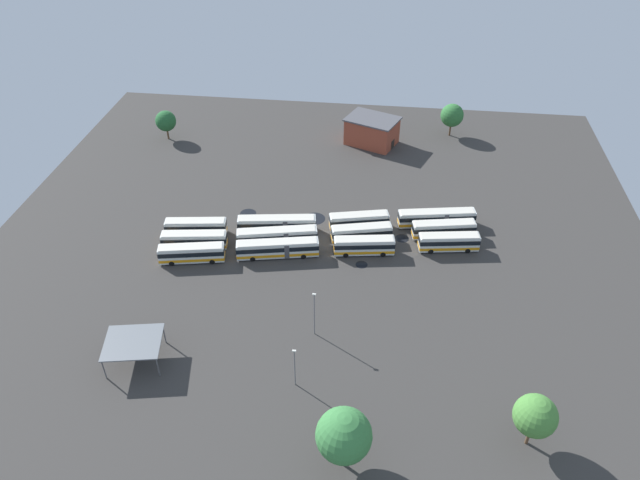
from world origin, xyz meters
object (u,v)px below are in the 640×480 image
at_px(bus_row0_slot0, 437,218).
at_px(bus_row3_slot0, 196,227).
at_px(bus_row3_slot1, 194,240).
at_px(lamp_post_near_entrance, 314,312).
at_px(bus_row0_slot1, 443,229).
at_px(bus_row0_slot2, 449,242).
at_px(depot_building, 372,131).
at_px(tree_west_edge, 166,121).
at_px(bus_row3_slot2, 192,253).
at_px(tree_northwest, 452,115).
at_px(tree_north_edge, 535,416).
at_px(bus_row1_slot2, 364,245).
at_px(lamp_post_far_corner, 295,366).
at_px(bus_row2_slot0, 277,224).
at_px(bus_row2_slot1, 277,236).
at_px(bus_row2_slot2, 278,248).
at_px(bus_row1_slot1, 361,233).
at_px(bus_row1_slot0, 359,221).
at_px(tree_northeast, 344,435).
at_px(maintenance_shelter, 133,343).

xyz_separation_m(bus_row0_slot0, bus_row3_slot0, (46.55, 8.94, -0.00)).
xyz_separation_m(bus_row3_slot1, lamp_post_near_entrance, (-25.44, 19.52, 2.90)).
relative_size(bus_row0_slot1, bus_row0_slot2, 1.07).
distance_m(depot_building, tree_west_edge, 50.42).
distance_m(bus_row3_slot2, tree_northwest, 75.29).
xyz_separation_m(bus_row0_slot0, tree_north_edge, (-10.51, 48.98, 3.97)).
distance_m(bus_row0_slot0, tree_north_edge, 50.25).
height_order(bus_row1_slot2, bus_row3_slot0, same).
relative_size(bus_row3_slot0, lamp_post_far_corner, 1.65).
xyz_separation_m(bus_row2_slot0, bus_row2_slot1, (-0.77, 3.91, 0.00)).
bearing_deg(bus_row3_slot0, tree_north_edge, 144.94).
relative_size(bus_row3_slot2, lamp_post_near_entrance, 1.42).
height_order(bus_row2_slot2, bus_row3_slot0, same).
relative_size(tree_northwest, tree_north_edge, 0.95).
distance_m(bus_row1_slot1, tree_west_edge, 62.14).
bearing_deg(bus_row3_slot0, bus_row1_slot0, -169.20).
bearing_deg(bus_row3_slot1, bus_row0_slot0, -164.09).
xyz_separation_m(bus_row1_slot2, bus_row3_slot0, (32.79, -1.83, 0.00)).
bearing_deg(bus_row0_slot2, lamp_post_near_entrance, 48.20).
bearing_deg(bus_row3_slot1, bus_row0_slot1, -168.75).
distance_m(bus_row3_slot1, bus_row3_slot2, 4.00).
bearing_deg(bus_row3_slot2, depot_building, -121.13).
bearing_deg(tree_north_edge, bus_row3_slot0, -35.06).
relative_size(depot_building, lamp_post_near_entrance, 1.66).
bearing_deg(bus_row1_slot2, tree_northeast, 90.25).
distance_m(bus_row2_slot2, tree_northwest, 63.31).
distance_m(bus_row0_slot1, bus_row3_slot2, 48.02).
bearing_deg(lamp_post_near_entrance, bus_row3_slot2, -32.17).
bearing_deg(maintenance_shelter, bus_row1_slot2, -136.91).
height_order(bus_row3_slot0, tree_west_edge, tree_west_edge).
distance_m(bus_row0_slot2, maintenance_shelter, 59.03).
relative_size(bus_row1_slot0, bus_row2_slot0, 0.77).
distance_m(tree_northwest, tree_north_edge, 88.83).
bearing_deg(bus_row1_slot0, bus_row2_slot2, 36.71).
distance_m(bus_row3_slot1, lamp_post_near_entrance, 32.20).
xyz_separation_m(bus_row1_slot0, tree_northeast, (-1.71, 52.16, 4.34)).
bearing_deg(bus_row2_slot0, tree_north_edge, 134.10).
relative_size(bus_row2_slot0, bus_row2_slot2, 1.00).
distance_m(bus_row0_slot2, tree_northwest, 47.55).
bearing_deg(lamp_post_far_corner, bus_row3_slot1, -51.37).
relative_size(bus_row3_slot2, tree_north_edge, 1.41).
xyz_separation_m(bus_row1_slot0, bus_row1_slot1, (-0.76, 3.98, -0.00)).
distance_m(lamp_post_far_corner, tree_northwest, 86.76).
xyz_separation_m(bus_row1_slot0, bus_row1_slot2, (-1.51, 7.80, -0.00)).
distance_m(bus_row0_slot2, bus_row1_slot2, 16.04).
relative_size(maintenance_shelter, lamp_post_far_corner, 1.32).
xyz_separation_m(bus_row1_slot0, bus_row3_slot2, (29.73, 13.99, 0.00)).
distance_m(bus_row1_slot2, lamp_post_near_entrance, 22.90).
distance_m(bus_row3_slot0, depot_building, 52.73).
bearing_deg(lamp_post_far_corner, tree_west_edge, -59.03).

